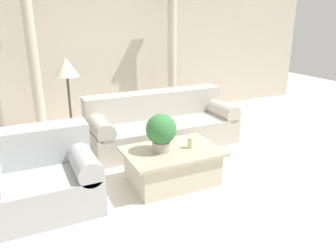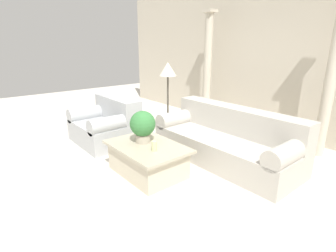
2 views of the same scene
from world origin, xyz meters
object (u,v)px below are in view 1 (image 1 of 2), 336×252
at_px(loveseat, 38,176).
at_px(potted_plant, 161,131).
at_px(sofa_long, 161,124).
at_px(floor_lamp, 67,74).
at_px(coffee_table, 172,165).

xyz_separation_m(loveseat, potted_plant, (1.46, -0.14, 0.36)).
relative_size(sofa_long, floor_lamp, 1.59).
height_order(coffee_table, potted_plant, potted_plant).
bearing_deg(sofa_long, coffee_table, -108.53).
distance_m(sofa_long, floor_lamp, 1.74).
bearing_deg(sofa_long, loveseat, -150.83).
distance_m(coffee_table, potted_plant, 0.51).
bearing_deg(floor_lamp, potted_plant, -53.93).
bearing_deg(potted_plant, sofa_long, 65.59).
distance_m(loveseat, potted_plant, 1.51).
relative_size(loveseat, floor_lamp, 0.82).
relative_size(sofa_long, potted_plant, 5.05).
xyz_separation_m(sofa_long, floor_lamp, (-1.46, -0.07, 0.95)).
height_order(sofa_long, loveseat, same).
bearing_deg(sofa_long, potted_plant, -114.41).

